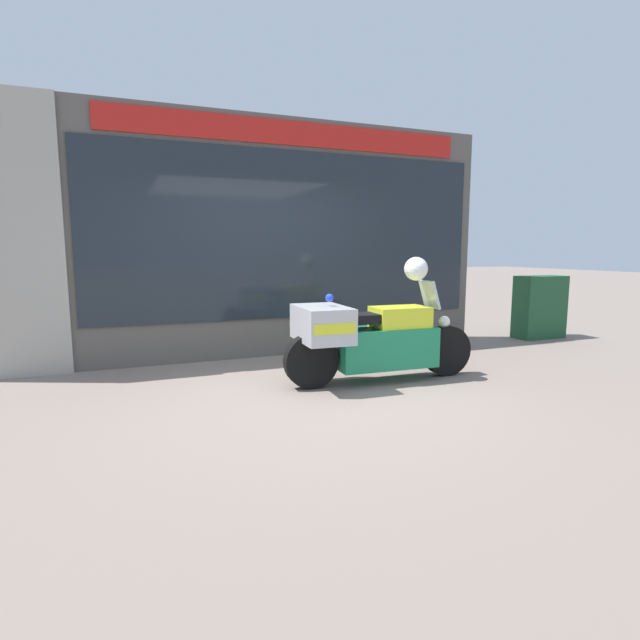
# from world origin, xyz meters

# --- Properties ---
(ground_plane) EXTENTS (60.00, 60.00, 0.00)m
(ground_plane) POSITION_xyz_m (0.00, 0.00, 0.00)
(ground_plane) COLOR gray
(shop_building) EXTENTS (6.96, 0.55, 3.30)m
(shop_building) POSITION_xyz_m (-0.49, 2.00, 1.66)
(shop_building) COLOR #56514C
(shop_building) RESTS_ON ground
(window_display) EXTENTS (5.42, 0.30, 1.81)m
(window_display) POSITION_xyz_m (0.47, 2.03, 0.44)
(window_display) COLOR slate
(window_display) RESTS_ON ground
(paramedic_motorcycle) EXTENTS (2.32, 0.81, 1.15)m
(paramedic_motorcycle) POSITION_xyz_m (0.75, 0.03, 0.53)
(paramedic_motorcycle) COLOR black
(paramedic_motorcycle) RESTS_ON ground
(utility_cabinet) EXTENTS (0.86, 0.40, 1.06)m
(utility_cabinet) POSITION_xyz_m (4.82, 1.53, 0.53)
(utility_cabinet) COLOR #1E4C2D
(utility_cabinet) RESTS_ON ground
(white_helmet) EXTENTS (0.27, 0.27, 0.27)m
(white_helmet) POSITION_xyz_m (1.35, 0.00, 1.29)
(white_helmet) COLOR white
(white_helmet) RESTS_ON paramedic_motorcycle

